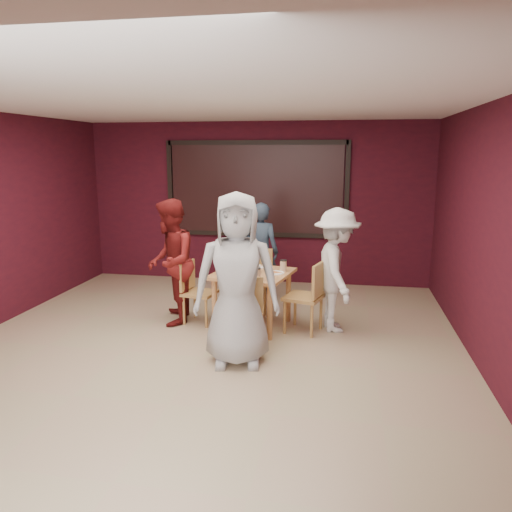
% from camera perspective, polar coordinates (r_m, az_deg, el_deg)
% --- Properties ---
extents(floor, '(7.00, 7.00, 0.00)m').
position_cam_1_polar(floor, '(5.81, -6.14, -11.38)').
color(floor, tan).
rests_on(floor, ground).
extents(window_blinds, '(3.00, 0.02, 1.50)m').
position_cam_1_polar(window_blinds, '(8.73, -0.02, 7.65)').
color(window_blinds, black).
extents(dining_table, '(1.10, 1.10, 0.89)m').
position_cam_1_polar(dining_table, '(6.53, -0.40, -2.62)').
color(dining_table, tan).
rests_on(dining_table, floor).
extents(chair_front, '(0.50, 0.50, 0.91)m').
position_cam_1_polar(chair_front, '(5.82, -1.31, -5.88)').
color(chair_front, '#AC7342').
rests_on(chair_front, floor).
extents(chair_back, '(0.44, 0.44, 0.90)m').
position_cam_1_polar(chair_back, '(7.27, 0.06, -2.32)').
color(chair_back, '#AC7342').
rests_on(chair_back, floor).
extents(chair_left, '(0.46, 0.46, 0.84)m').
position_cam_1_polar(chair_left, '(6.80, -6.98, -3.69)').
color(chair_left, '#AC7342').
rests_on(chair_left, floor).
extents(chair_right, '(0.55, 0.55, 0.93)m').
position_cam_1_polar(chair_right, '(6.39, 6.12, -4.23)').
color(chair_right, '#AC7342').
rests_on(chair_right, floor).
extents(diner_front, '(1.01, 0.75, 1.88)m').
position_cam_1_polar(diner_front, '(5.33, -2.21, -2.75)').
color(diner_front, '#A9A9A9').
rests_on(diner_front, floor).
extents(diner_back, '(0.61, 0.46, 1.53)m').
position_cam_1_polar(diner_back, '(7.74, 0.58, 0.51)').
color(diner_back, '#2E3F53').
rests_on(diner_back, floor).
extents(diner_left, '(0.81, 0.94, 1.68)m').
position_cam_1_polar(diner_left, '(6.75, -9.76, -0.69)').
color(diner_left, maroon).
rests_on(diner_left, floor).
extents(diner_right, '(0.79, 1.13, 1.60)m').
position_cam_1_polar(diner_right, '(6.47, 9.20, -1.61)').
color(diner_right, silver).
rests_on(diner_right, floor).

